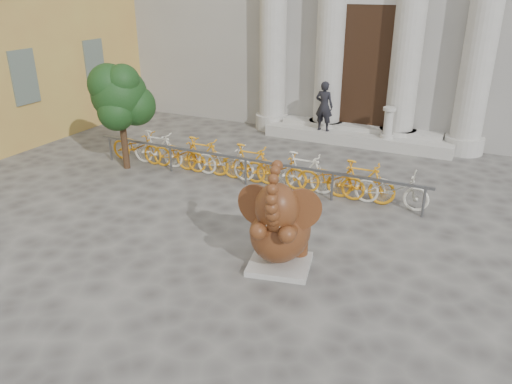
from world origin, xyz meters
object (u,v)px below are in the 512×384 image
at_px(elephant_statue, 280,229).
at_px(tree, 120,97).
at_px(pedestrian, 324,106).
at_px(bike_rack, 250,163).

height_order(elephant_statue, tree, tree).
xyz_separation_m(elephant_statue, pedestrian, (-1.81, 7.85, 0.36)).
distance_m(bike_rack, tree, 3.90).
bearing_deg(elephant_statue, tree, 141.09).
bearing_deg(tree, bike_rack, 9.59).
relative_size(elephant_statue, tree, 0.76).
relative_size(bike_rack, pedestrian, 5.77).
bearing_deg(pedestrian, bike_rack, 85.57).
distance_m(elephant_statue, pedestrian, 8.06).
distance_m(tree, pedestrian, 6.40).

